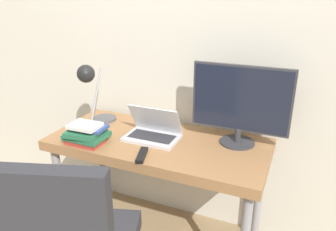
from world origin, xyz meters
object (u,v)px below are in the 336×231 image
laptop (153,132)px  book_stack (86,133)px  monitor (241,103)px  desk_lamp (91,86)px

laptop → book_stack: 0.39m
laptop → monitor: monitor is taller
desk_lamp → book_stack: desk_lamp is taller
laptop → book_stack: size_ratio=1.36×
laptop → monitor: 0.54m
desk_lamp → book_stack: bearing=-65.1°
laptop → monitor: bearing=15.8°
monitor → book_stack: bearing=-156.9°
monitor → desk_lamp: bearing=-172.4°
desk_lamp → book_stack: 0.33m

